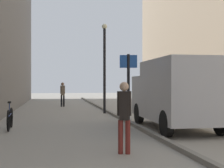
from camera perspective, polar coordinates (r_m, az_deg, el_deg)
ground_plane at (r=14.29m, az=-4.78°, el=-6.29°), size 80.00×80.00×0.00m
kerb_strip at (r=14.52m, az=1.47°, el=-5.95°), size 0.16×40.00×0.12m
pedestrian_main_foreground at (r=22.48m, az=-8.68°, el=-1.51°), size 0.32×0.23×1.66m
pedestrian_mid_block at (r=7.34m, az=2.16°, el=-5.00°), size 0.31×0.23×1.63m
delivery_van at (r=11.53m, az=11.11°, el=-1.45°), size 2.04×4.85×2.39m
street_sign_post at (r=11.15m, az=2.90°, el=-0.14°), size 0.59×0.16×2.60m
lamp_post at (r=17.23m, az=-1.33°, el=3.86°), size 0.28×0.28×4.76m
bicycle_leaning at (r=11.79m, az=-17.52°, el=-5.80°), size 0.12×1.77×0.98m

